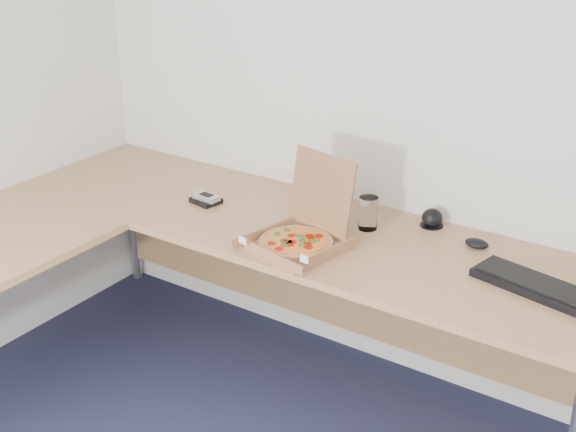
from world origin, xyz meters
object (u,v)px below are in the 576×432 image
Objects in this scene: pizza_box at (299,237)px; drinking_glass at (368,213)px; keyboard at (537,286)px; wallet at (206,201)px; desk at (159,251)px.

drinking_glass is (0.13, 0.28, 0.03)m from pizza_box.
keyboard is (0.83, 0.16, -0.02)m from pizza_box.
drinking_glass is 1.16× the size of wallet.
desk is 5.94× the size of keyboard.
drinking_glass reaches higher than wallet.
keyboard is at bearing 24.04° from pizza_box.
wallet is at bearing 103.82° from desk.
desk is at bearing -149.71° from keyboard.
desk is 0.52m from pizza_box.
drinking_glass is at bearing 77.12° from pizza_box.
drinking_glass is 0.70m from keyboard.
pizza_box is 0.31m from drinking_glass.
wallet is (-1.37, -0.03, -0.00)m from keyboard.
wallet is at bearing 179.25° from pizza_box.
pizza_box is at bearing -115.74° from drinking_glass.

